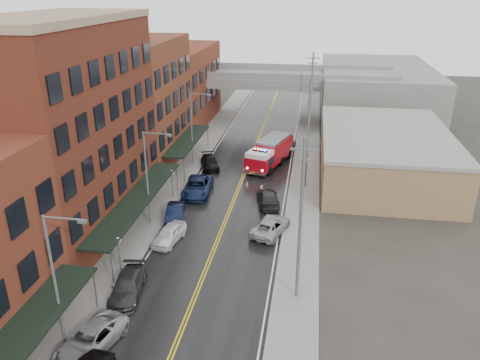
{
  "coord_description": "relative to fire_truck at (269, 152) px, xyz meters",
  "views": [
    {
      "loc": [
        7.55,
        -12.99,
        20.7
      ],
      "look_at": [
        0.91,
        28.85,
        3.0
      ],
      "focal_mm": 35.0,
      "sensor_mm": 36.0,
      "label": 1
    }
  ],
  "objects": [
    {
      "name": "sidewalk_right",
      "position": [
        4.67,
        -11.09,
        -1.67
      ],
      "size": [
        3.0,
        160.0,
        0.15
      ],
      "primitive_type": "cube",
      "color": "slate",
      "rests_on": "ground"
    },
    {
      "name": "overpass",
      "position": [
        -2.63,
        20.91,
        4.24
      ],
      "size": [
        40.0,
        10.0,
        7.5
      ],
      "color": "slate",
      "rests_on": "ground"
    },
    {
      "name": "parked_car_left_4",
      "position": [
        -6.74,
        -19.89,
        -1.02
      ],
      "size": [
        2.46,
        4.53,
        1.46
      ],
      "primitive_type": "imported",
      "rotation": [
        0.0,
        0.0,
        -0.18
      ],
      "color": "white",
      "rests_on": "ground"
    },
    {
      "name": "street_lamp_2",
      "position": [
        -9.18,
        -1.09,
        3.44
      ],
      "size": [
        2.64,
        0.22,
        9.0
      ],
      "color": "#59595B",
      "rests_on": "ground"
    },
    {
      "name": "parked_car_right_0",
      "position": [
        1.81,
        -16.96,
        -1.04
      ],
      "size": [
        3.81,
        5.56,
        1.41
      ],
      "primitive_type": "imported",
      "rotation": [
        0.0,
        0.0,
        2.82
      ],
      "color": "#9B9EA3",
      "rests_on": "ground"
    },
    {
      "name": "parked_car_left_6",
      "position": [
        -6.73,
        -9.63,
        -0.92
      ],
      "size": [
        3.12,
        6.1,
        1.65
      ],
      "primitive_type": "imported",
      "rotation": [
        0.0,
        0.0,
        0.06
      ],
      "color": "#122046",
      "rests_on": "ground"
    },
    {
      "name": "utility_pole_1",
      "position": [
        4.57,
        -6.09,
        4.56
      ],
      "size": [
        1.8,
        0.24,
        12.0
      ],
      "color": "#59595B",
      "rests_on": "ground"
    },
    {
      "name": "parked_car_right_1",
      "position": [
        0.97,
        -11.05,
        -1.03
      ],
      "size": [
        3.0,
        5.28,
        1.44
      ],
      "primitive_type": "imported",
      "rotation": [
        0.0,
        0.0,
        3.35
      ],
      "color": "black",
      "rests_on": "ground"
    },
    {
      "name": "parked_car_right_3",
      "position": [
        1.75,
        6.71,
        -1.08
      ],
      "size": [
        2.4,
        4.3,
        1.34
      ],
      "primitive_type": "imported",
      "rotation": [
        0.0,
        0.0,
        2.89
      ],
      "color": "black",
      "rests_on": "ground"
    },
    {
      "name": "sidewalk_left",
      "position": [
        -9.93,
        -11.09,
        -1.67
      ],
      "size": [
        3.0,
        160.0,
        0.15
      ],
      "primitive_type": "cube",
      "color": "slate",
      "rests_on": "ground"
    },
    {
      "name": "globe_lamp_1",
      "position": [
        -9.03,
        -25.09,
        0.56
      ],
      "size": [
        0.44,
        0.44,
        3.12
      ],
      "color": "#59595B",
      "rests_on": "ground"
    },
    {
      "name": "parked_car_left_3",
      "position": [
        -7.44,
        -27.69,
        -1.02
      ],
      "size": [
        2.68,
        5.24,
        1.46
      ],
      "primitive_type": "imported",
      "rotation": [
        0.0,
        0.0,
        0.13
      ],
      "color": "#2A2B2D",
      "rests_on": "ground"
    },
    {
      "name": "awning_1",
      "position": [
        -10.13,
        -18.09,
        1.24
      ],
      "size": [
        2.6,
        18.0,
        3.09
      ],
      "color": "black",
      "rests_on": "ground"
    },
    {
      "name": "parked_car_left_7",
      "position": [
        -7.1,
        -1.89,
        -1.05
      ],
      "size": [
        3.42,
        5.18,
        1.4
      ],
      "primitive_type": "imported",
      "rotation": [
        0.0,
        0.0,
        0.33
      ],
      "color": "black",
      "rests_on": "ground"
    },
    {
      "name": "awning_0",
      "position": [
        -10.12,
        -37.09,
        1.24
      ],
      "size": [
        2.6,
        16.0,
        3.09
      ],
      "color": "black",
      "rests_on": "ground"
    },
    {
      "name": "utility_pole_0",
      "position": [
        4.57,
        -26.09,
        4.56
      ],
      "size": [
        1.8,
        0.24,
        12.0
      ],
      "color": "#59595B",
      "rests_on": "ground"
    },
    {
      "name": "tan_building",
      "position": [
        13.37,
        -1.09,
        0.75
      ],
      "size": [
        14.0,
        22.0,
        5.0
      ],
      "primitive_type": "cube",
      "color": "#92704F",
      "rests_on": "ground"
    },
    {
      "name": "curb_left",
      "position": [
        -8.28,
        -11.09,
        -1.67
      ],
      "size": [
        0.3,
        160.0,
        0.15
      ],
      "primitive_type": "cube",
      "color": "gray",
      "rests_on": "ground"
    },
    {
      "name": "brick_building_b",
      "position": [
        -15.93,
        -18.09,
        7.25
      ],
      "size": [
        9.0,
        20.0,
        18.0
      ],
      "primitive_type": "cube",
      "color": "#4E1F14",
      "rests_on": "ground"
    },
    {
      "name": "curb_right",
      "position": [
        3.02,
        -11.09,
        -1.67
      ],
      "size": [
        0.3,
        160.0,
        0.15
      ],
      "primitive_type": "cube",
      "color": "gray",
      "rests_on": "ground"
    },
    {
      "name": "road",
      "position": [
        -2.63,
        -11.09,
        -1.74
      ],
      "size": [
        11.0,
        160.0,
        0.02
      ],
      "primitive_type": "cube",
      "color": "black",
      "rests_on": "ground"
    },
    {
      "name": "globe_lamp_2",
      "position": [
        -9.03,
        -11.09,
        0.56
      ],
      "size": [
        0.44,
        0.44,
        3.12
      ],
      "color": "#59595B",
      "rests_on": "ground"
    },
    {
      "name": "fire_truck",
      "position": [
        0.0,
        0.0,
        0.0
      ],
      "size": [
        5.48,
        9.27,
        3.23
      ],
      "rotation": [
        0.0,
        0.0,
        -0.3
      ],
      "color": "#A20712",
      "rests_on": "ground"
    },
    {
      "name": "parked_car_left_5",
      "position": [
        -7.4,
        -15.89,
        -1.03
      ],
      "size": [
        2.21,
        4.55,
        1.44
      ],
      "primitive_type": "imported",
      "rotation": [
        0.0,
        0.0,
        0.16
      ],
      "color": "black",
      "rests_on": "ground"
    },
    {
      "name": "parked_car_left_2",
      "position": [
        -7.62,
        -33.32,
        -1.01
      ],
      "size": [
        3.64,
        5.72,
        1.47
      ],
      "primitive_type": "imported",
      "rotation": [
        0.0,
        0.0,
        -0.24
      ],
      "color": "gray",
      "rests_on": "ground"
    },
    {
      "name": "utility_pole_2",
      "position": [
        4.57,
        13.91,
        4.56
      ],
      "size": [
        1.8,
        0.24,
        12.0
      ],
      "color": "#59595B",
      "rests_on": "ground"
    },
    {
      "name": "brick_building_c",
      "position": [
        -15.93,
        -0.59,
        5.75
      ],
      "size": [
        9.0,
        15.0,
        15.0
      ],
      "primitive_type": "cube",
      "color": "brown",
      "rests_on": "ground"
    },
    {
      "name": "street_lamp_1",
      "position": [
        -9.18,
        -17.09,
        3.44
      ],
      "size": [
        2.64,
        0.22,
        9.0
      ],
      "color": "#59595B",
      "rests_on": "ground"
    },
    {
      "name": "right_far_block",
      "position": [
        15.37,
        28.91,
        2.25
      ],
      "size": [
        18.0,
        30.0,
        8.0
      ],
      "primitive_type": "cube",
      "color": "slate",
      "rests_on": "ground"
    },
    {
      "name": "awning_2",
      "position": [
        -10.12,
        -0.59,
        1.24
      ],
      "size": [
        2.6,
        13.0,
        3.09
      ],
      "color": "black",
      "rests_on": "ground"
    },
    {
      "name": "parked_car_right_2",
      "position": [
        1.59,
        5.11,
        -1.07
      ],
      "size": [
        1.83,
        4.08,
        1.36
      ],
      "primitive_type": "imported",
      "rotation": [
        0.0,
        0.0,
        3.09
      ],
      "color": "silver",
      "rests_on": "ground"
    },
    {
      "name": "brick_building_far",
      "position": [
        -15.93,
        16.91,
        4.25
      ],
      "size": [
        9.0,
        20.0,
        12.0
      ],
      "primitive_type": "cube",
      "color": "#602819",
      "rests_on": "ground"
    },
    {
      "name": "street_lamp_0",
      "position": [
        -9.18,
        -33.09,
        3.44
      ],
      "size": [
        2.64,
        0.22,
        9.0
      ],
      "color": "#59595B",
      "rests_on": "ground"
    }
  ]
}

